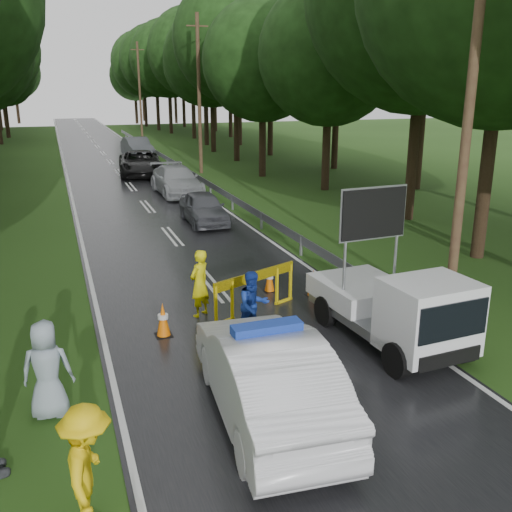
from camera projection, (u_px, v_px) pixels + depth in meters
name	position (u px, v px, depth m)	size (l,w,h in m)	color
ground	(293.00, 382.00, 11.25)	(160.00, 160.00, 0.00)	#234413
road	(119.00, 172.00, 38.36)	(7.00, 140.00, 0.02)	black
guardrail	(174.00, 163.00, 39.08)	(0.12, 60.06, 0.70)	gray
utility_pole_near	(469.00, 111.00, 13.26)	(1.40, 0.24, 10.00)	#452C20
utility_pole_mid	(199.00, 95.00, 36.76)	(1.40, 0.24, 10.00)	#452C20
utility_pole_far	(140.00, 91.00, 60.25)	(1.40, 0.24, 10.00)	#452C20
police_sedan	(267.00, 375.00, 9.87)	(2.06, 5.02, 1.78)	white
work_truck	(397.00, 307.00, 12.58)	(2.17, 4.38, 3.40)	gray
barrier	(255.00, 282.00, 14.47)	(2.49, 1.12, 1.11)	yellow
officer	(200.00, 283.00, 14.26)	(0.63, 0.42, 1.74)	yellow
civilian	(253.00, 306.00, 12.95)	(0.79, 0.62, 1.63)	navy
bystander_left	(88.00, 470.00, 7.27)	(1.18, 0.68, 1.82)	yellow
bystander_right	(47.00, 370.00, 9.87)	(0.88, 0.57, 1.80)	#8C9BA8
queue_car_first	(204.00, 208.00, 24.09)	(1.57, 3.90, 1.33)	#45464D
queue_car_second	(176.00, 180.00, 30.54)	(2.10, 5.15, 1.50)	#93969A
queue_car_third	(140.00, 163.00, 36.89)	(2.65, 5.74, 1.60)	black
queue_car_fourth	(137.00, 148.00, 45.88)	(1.74, 5.00, 1.65)	#3C3F43
cone_center	(311.00, 362.00, 11.27)	(0.36, 0.36, 0.76)	black
cone_far	(270.00, 280.00, 16.12)	(0.35, 0.35, 0.73)	black
cone_left_mid	(163.00, 320.00, 13.21)	(0.39, 0.39, 0.83)	black
cone_right	(313.00, 283.00, 15.74)	(0.37, 0.37, 0.78)	black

